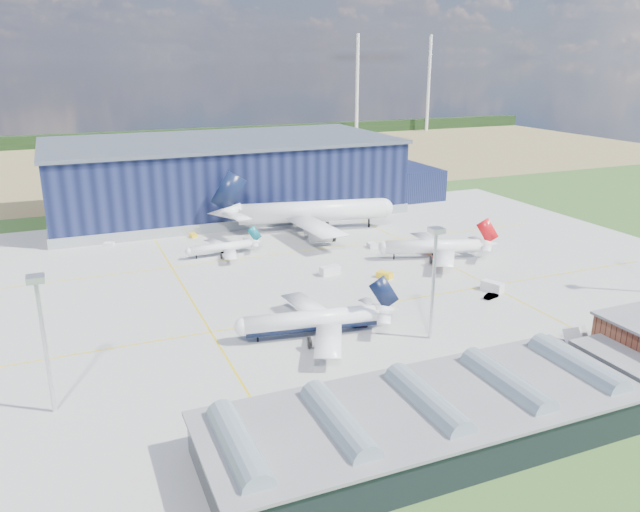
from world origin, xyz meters
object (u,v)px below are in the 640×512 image
at_px(airliner_navy, 311,310).
at_px(gse_van_b, 492,286).
at_px(gse_van_a, 330,270).
at_px(gse_cart_b, 109,244).
at_px(gse_van_c, 633,333).
at_px(gse_tug_a, 385,275).
at_px(light_mast_center, 434,266).
at_px(car_a, 359,324).
at_px(car_b, 491,296).
at_px(airliner_red, 433,240).
at_px(gse_tug_b, 538,357).
at_px(airliner_regional, 221,243).
at_px(gse_cart_a, 372,245).
at_px(gse_tug_c, 193,235).
at_px(hangar, 230,178).
at_px(airliner_widebody, 312,201).
at_px(light_mast_west, 42,323).
at_px(airstair, 575,338).

xyz_separation_m(airliner_navy, gse_van_b, (49.91, 6.84, -4.49)).
bearing_deg(gse_van_a, gse_cart_b, 36.35).
height_order(gse_van_b, gse_van_c, gse_van_c).
distance_m(gse_tug_a, gse_cart_b, 84.35).
xyz_separation_m(light_mast_center, car_a, (-10.70, 10.53, -14.82)).
relative_size(gse_van_a, car_b, 1.31).
xyz_separation_m(airliner_red, car_b, (-3.60, -30.94, -4.95)).
height_order(airliner_red, gse_tug_b, airliner_red).
distance_m(airliner_regional, car_a, 61.25).
bearing_deg(car_a, airliner_regional, 26.67).
relative_size(gse_cart_a, gse_tug_c, 1.17).
height_order(gse_cart_a, gse_tug_c, gse_cart_a).
bearing_deg(hangar, gse_tug_a, -79.90).
xyz_separation_m(gse_tug_a, gse_van_a, (-11.83, 7.82, 0.38)).
height_order(light_mast_center, car_b, light_mast_center).
bearing_deg(hangar, airliner_widebody, -67.67).
bearing_deg(gse_van_a, airliner_widebody, -25.84).
bearing_deg(gse_tug_a, airliner_navy, -171.76).
distance_m(airliner_widebody, gse_cart_b, 63.86).
height_order(light_mast_west, gse_van_c, light_mast_west).
bearing_deg(airliner_widebody, gse_cart_a, -58.36).
relative_size(light_mast_center, gse_tug_c, 8.01).
bearing_deg(gse_van_b, car_a, 167.43).
distance_m(gse_tug_b, gse_tug_c, 115.78).
bearing_deg(gse_van_c, airstair, 84.86).
distance_m(gse_tug_b, gse_cart_a, 76.37).
xyz_separation_m(gse_van_a, airstair, (27.54, -56.61, 0.22)).
bearing_deg(gse_tug_b, gse_tug_a, 130.73).
relative_size(gse_tug_a, gse_tug_c, 1.32).
bearing_deg(gse_cart_a, gse_van_c, -69.00).
bearing_deg(airstair, light_mast_west, 168.25).
bearing_deg(gse_van_a, airliner_red, -97.99).
distance_m(light_mast_center, airliner_regional, 75.25).
distance_m(light_mast_center, car_b, 31.81).
distance_m(gse_tug_c, gse_cart_b, 25.19).
xyz_separation_m(light_mast_center, gse_cart_a, (18.09, 60.22, -14.71)).
xyz_separation_m(gse_tug_b, car_a, (-23.99, 26.53, 0.04)).
relative_size(light_mast_center, gse_cart_b, 8.20).
bearing_deg(airliner_navy, gse_tug_b, 152.11).
distance_m(gse_van_a, car_b, 41.13).
xyz_separation_m(gse_tug_c, gse_van_c, (65.68, -108.00, 0.58)).
bearing_deg(gse_cart_b, airliner_red, -96.48).
xyz_separation_m(gse_tug_c, gse_cart_b, (-25.19, 0.00, -0.02)).
xyz_separation_m(airliner_red, gse_van_b, (-0.39, -27.02, -4.43)).
bearing_deg(airliner_widebody, gse_tug_c, -178.71).
distance_m(gse_tug_a, gse_tug_c, 67.87).
bearing_deg(gse_van_b, gse_tug_a, 114.80).
bearing_deg(car_a, gse_van_c, -105.81).
bearing_deg(airliner_red, gse_tug_b, 95.13).
xyz_separation_m(gse_van_b, airstair, (-3.73, -30.47, 0.20)).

